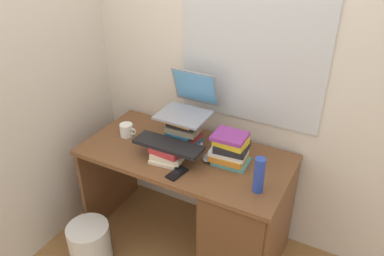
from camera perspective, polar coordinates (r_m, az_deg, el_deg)
name	(u,v)px	position (r m, az deg, el deg)	size (l,w,h in m)	color
ground_plane	(186,238)	(2.84, -0.86, -16.01)	(6.00, 6.00, 0.00)	olive
wall_back	(213,47)	(2.42, 3.20, 11.98)	(6.00, 0.06, 2.60)	silver
wall_left	(66,43)	(2.62, -18.26, 11.99)	(0.05, 6.00, 2.60)	beige
desk	(230,213)	(2.45, 5.62, -12.42)	(1.30, 0.64, 0.72)	brown
book_stack_tall	(183,132)	(2.40, -1.37, -0.60)	(0.24, 0.19, 0.21)	white
book_stack_keyboard_riser	(168,153)	(2.30, -3.55, -3.78)	(0.21, 0.19, 0.09)	beige
book_stack_side	(230,149)	(2.25, 5.71, -3.20)	(0.23, 0.18, 0.19)	teal
laptop	(188,103)	(2.37, -0.54, 3.69)	(0.30, 0.33, 0.25)	gray
keyboard	(168,145)	(2.27, -3.57, -2.51)	(0.42, 0.14, 0.02)	black
computer_mouse	(209,157)	(2.31, 2.49, -4.35)	(0.06, 0.10, 0.04)	#A5A8AD
mug	(126,130)	(2.56, -9.74, -0.35)	(0.12, 0.09, 0.09)	white
water_bottle	(259,175)	(2.05, 9.94, -6.92)	(0.06, 0.06, 0.21)	#263FA5
cell_phone	(177,173)	(2.20, -2.25, -6.75)	(0.07, 0.14, 0.01)	black
wastebasket	(90,243)	(2.70, -14.95, -16.25)	(0.27, 0.27, 0.28)	silver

